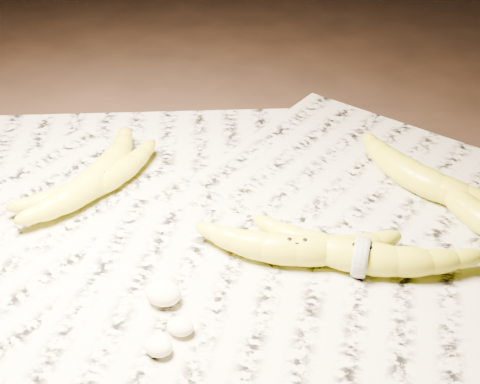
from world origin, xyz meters
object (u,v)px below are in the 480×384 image
(banana_left_b, at_px, (98,176))
(banana_center, at_px, (297,248))
(banana_taped, at_px, (361,255))
(banana_upper_b, at_px, (418,176))
(banana_left_a, at_px, (98,181))

(banana_left_b, relative_size, banana_center, 1.00)
(banana_left_b, distance_m, banana_taped, 0.37)
(banana_center, relative_size, banana_upper_b, 1.05)
(banana_left_b, height_order, banana_taped, banana_left_b)
(banana_center, height_order, banana_upper_b, banana_upper_b)
(banana_left_a, distance_m, banana_upper_b, 0.43)
(banana_left_a, distance_m, banana_center, 0.29)
(banana_left_b, bearing_deg, banana_upper_b, -64.54)
(banana_left_b, bearing_deg, banana_center, -94.10)
(banana_left_a, height_order, banana_upper_b, banana_upper_b)
(banana_left_a, bearing_deg, banana_upper_b, -41.83)
(banana_left_a, relative_size, banana_upper_b, 1.00)
(banana_left_a, relative_size, banana_left_b, 0.96)
(banana_left_b, height_order, banana_upper_b, same)
(banana_left_a, xyz_separation_m, banana_center, (0.29, -0.05, 0.00))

